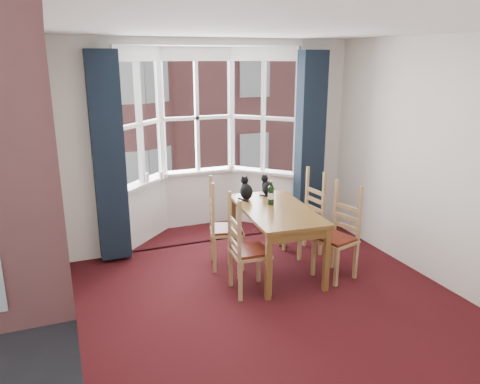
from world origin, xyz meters
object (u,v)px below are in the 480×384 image
chair_left_near (242,253)px  cat_left (246,190)px  chair_right_far (309,219)px  candle_extra (165,176)px  wine_bottle (271,194)px  cat_right (267,187)px  candle_tall (147,177)px  chair_left_far (219,231)px  chair_right_near (341,238)px  candle_short (161,176)px  dining_table (276,216)px

chair_left_near → cat_left: size_ratio=3.04×
chair_right_far → candle_extra: (-1.64, 1.28, 0.44)m
chair_left_near → wine_bottle: bearing=42.6°
cat_left → cat_right: size_ratio=1.07×
wine_bottle → candle_tall: wine_bottle is taller
chair_right_far → chair_left_far: bearing=179.3°
chair_right_far → cat_left: (-0.85, 0.15, 0.44)m
chair_left_far → candle_tall: size_ratio=7.60×
chair_left_near → chair_right_near: 1.26m
candle_extra → candle_short: bearing=-161.7°
chair_left_far → cat_right: 0.88m
candle_tall → dining_table: bearing=-51.5°
chair_left_far → cat_left: size_ratio=3.04×
chair_right_far → candle_short: size_ratio=8.07×
cat_left → cat_right: bearing=9.3°
dining_table → cat_left: cat_left is taller
dining_table → cat_left: bearing=111.0°
chair_right_far → candle_short: 2.16m
candle_short → candle_extra: candle_short is taller
cat_right → candle_extra: cat_right is taller
chair_right_far → cat_right: bearing=158.2°
dining_table → chair_left_far: chair_left_far is taller
chair_left_far → wine_bottle: (0.61, -0.19, 0.46)m
chair_right_far → candle_extra: 2.12m
cat_left → candle_tall: cat_left is taller
chair_left_far → dining_table: bearing=-30.4°
chair_right_far → candle_tall: size_ratio=7.60×
chair_left_far → candle_extra: (-0.38, 1.27, 0.44)m
candle_tall → chair_left_near: bearing=-71.7°
cat_right → candle_tall: 1.72m
chair_left_far → chair_right_far: 1.26m
dining_table → candle_extra: (-0.98, 1.62, 0.20)m
candle_tall → candle_short: size_ratio=1.06×
dining_table → cat_left: size_ratio=5.09×
candle_short → chair_left_near: bearing=-77.6°
wine_bottle → candle_extra: (-0.99, 1.46, -0.03)m
chair_left_near → candle_extra: 2.10m
chair_left_far → wine_bottle: size_ratio=3.06×
candle_short → candle_extra: (0.06, 0.02, -0.02)m
dining_table → wine_bottle: (0.01, 0.16, 0.23)m
chair_left_near → chair_left_far: 0.75m
candle_short → chair_left_far: bearing=-70.7°
candle_short → cat_left: bearing=-52.4°
candle_short → candle_tall: bearing=-171.9°
chair_left_near → cat_right: cat_right is taller
dining_table → chair_left_far: size_ratio=1.67×
dining_table → candle_tall: (-1.25, 1.57, 0.22)m
dining_table → chair_left_far: (-0.61, 0.36, -0.23)m
cat_left → wine_bottle: size_ratio=1.01×
chair_right_near → chair_left_near: bearing=178.8°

